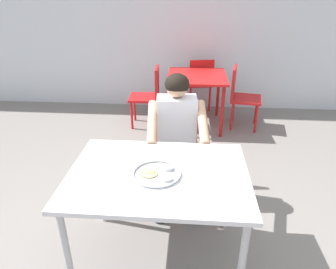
% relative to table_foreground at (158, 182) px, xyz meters
% --- Properties ---
extents(ground_plane, '(12.00, 12.00, 0.05)m').
position_rel_table_foreground_xyz_m(ground_plane, '(-0.03, -0.04, -0.70)').
color(ground_plane, slate).
extents(table_foreground, '(1.15, 0.84, 0.75)m').
position_rel_table_foreground_xyz_m(table_foreground, '(0.00, 0.00, 0.00)').
color(table_foreground, silver).
rests_on(table_foreground, ground).
extents(thali_tray, '(0.31, 0.31, 0.03)m').
position_rel_table_foreground_xyz_m(thali_tray, '(-0.00, -0.03, 0.09)').
color(thali_tray, '#B7BABF').
rests_on(thali_tray, table_foreground).
extents(chair_foreground, '(0.47, 0.44, 0.85)m').
position_rel_table_foreground_xyz_m(chair_foreground, '(0.07, 0.93, -0.19)').
color(chair_foreground, red).
rests_on(chair_foreground, ground).
extents(diner_foreground, '(0.52, 0.58, 1.19)m').
position_rel_table_foreground_xyz_m(diner_foreground, '(0.08, 0.71, 0.03)').
color(diner_foreground, '#242424').
rests_on(diner_foreground, ground).
extents(table_background_red, '(0.80, 0.86, 0.74)m').
position_rel_table_foreground_xyz_m(table_background_red, '(0.27, 2.45, -0.03)').
color(table_background_red, red).
rests_on(table_background_red, ground).
extents(chair_red_left, '(0.42, 0.40, 0.84)m').
position_rel_table_foreground_xyz_m(chair_red_left, '(-0.38, 2.39, -0.19)').
color(chair_red_left, red).
rests_on(chair_red_left, ground).
extents(chair_red_right, '(0.47, 0.47, 0.85)m').
position_rel_table_foreground_xyz_m(chair_red_right, '(0.88, 2.44, -0.19)').
color(chair_red_right, red).
rests_on(chair_red_right, ground).
extents(chair_red_far, '(0.45, 0.46, 0.83)m').
position_rel_table_foreground_xyz_m(chair_red_far, '(0.33, 3.05, -0.19)').
color(chair_red_far, red).
rests_on(chair_red_far, ground).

